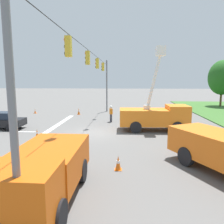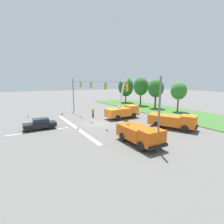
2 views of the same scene
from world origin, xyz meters
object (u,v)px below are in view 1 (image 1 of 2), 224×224
at_px(road_worker, 111,113).
at_px(traffic_cone_lane_edge_a, 193,143).
at_px(traffic_cone_foreground_right, 37,133).
at_px(traffic_cone_mid_left, 35,111).
at_px(sedan_black, 0,120).
at_px(traffic_cone_lane_edge_b, 118,163).
at_px(utility_truck_bucket_lift, 155,115).
at_px(traffic_cone_near_bucket, 12,120).
at_px(traffic_cone_foreground_left, 143,119).
at_px(tree_far_west, 222,78).
at_px(traffic_cone_mid_right, 79,111).
at_px(utility_truck_support_near, 42,171).

bearing_deg(road_worker, traffic_cone_lane_edge_a, 34.42).
xyz_separation_m(traffic_cone_foreground_right, traffic_cone_mid_left, (-12.29, -5.35, -0.04)).
height_order(sedan_black, traffic_cone_lane_edge_b, sedan_black).
bearing_deg(road_worker, utility_truck_bucket_lift, 48.74).
bearing_deg(traffic_cone_near_bucket, traffic_cone_foreground_left, 96.37).
distance_m(tree_far_west, utility_truck_bucket_lift, 23.13).
relative_size(utility_truck_bucket_lift, traffic_cone_mid_right, 8.81).
relative_size(traffic_cone_near_bucket, traffic_cone_lane_edge_b, 1.08).
relative_size(tree_far_west, traffic_cone_lane_edge_a, 10.50).
bearing_deg(traffic_cone_lane_edge_a, traffic_cone_mid_right, -142.12).
distance_m(traffic_cone_foreground_left, traffic_cone_near_bucket, 13.69).
height_order(sedan_black, traffic_cone_foreground_left, sedan_black).
xyz_separation_m(utility_truck_bucket_lift, traffic_cone_foreground_right, (3.16, -9.54, -1.07)).
relative_size(utility_truck_bucket_lift, sedan_black, 1.69).
xyz_separation_m(traffic_cone_foreground_right, traffic_cone_lane_edge_a, (1.98, 11.38, 0.04)).
distance_m(traffic_cone_mid_left, traffic_cone_near_bucket, 7.00).
xyz_separation_m(traffic_cone_foreground_left, traffic_cone_mid_right, (-4.83, -7.97, 0.06)).
distance_m(traffic_cone_foreground_left, traffic_cone_lane_edge_a, 9.20).
xyz_separation_m(traffic_cone_foreground_right, traffic_cone_lane_edge_b, (5.82, 6.56, 0.03)).
height_order(road_worker, traffic_cone_mid_left, road_worker).
xyz_separation_m(utility_truck_bucket_lift, traffic_cone_foreground_left, (-3.67, -0.81, -1.04)).
height_order(road_worker, traffic_cone_mid_right, road_worker).
relative_size(traffic_cone_mid_left, traffic_cone_lane_edge_b, 0.82).
relative_size(tree_far_west, road_worker, 4.39).
distance_m(traffic_cone_foreground_right, traffic_cone_near_bucket, 7.21).
relative_size(tree_far_west, utility_truck_bucket_lift, 1.06).
bearing_deg(sedan_black, traffic_cone_mid_left, -175.30).
bearing_deg(utility_truck_support_near, traffic_cone_mid_left, -156.37).
xyz_separation_m(traffic_cone_mid_left, traffic_cone_lane_edge_a, (14.27, 16.73, 0.08)).
distance_m(traffic_cone_foreground_left, traffic_cone_lane_edge_b, 12.84).
bearing_deg(traffic_cone_foreground_right, road_worker, 142.15).
relative_size(sedan_black, traffic_cone_lane_edge_a, 5.83).
bearing_deg(traffic_cone_foreground_right, traffic_cone_foreground_left, 128.03).
height_order(utility_truck_bucket_lift, utility_truck_support_near, utility_truck_bucket_lift).
relative_size(sedan_black, road_worker, 2.44).
height_order(traffic_cone_mid_left, traffic_cone_mid_right, traffic_cone_mid_right).
distance_m(utility_truck_bucket_lift, traffic_cone_foreground_left, 3.90).
relative_size(traffic_cone_near_bucket, traffic_cone_lane_edge_a, 1.06).
bearing_deg(utility_truck_support_near, traffic_cone_lane_edge_a, 132.29).
bearing_deg(traffic_cone_lane_edge_a, traffic_cone_foreground_left, -163.28).
relative_size(traffic_cone_mid_left, traffic_cone_near_bucket, 0.76).
height_order(sedan_black, road_worker, road_worker).
xyz_separation_m(traffic_cone_foreground_left, traffic_cone_lane_edge_b, (12.65, -2.18, 0.00)).
height_order(tree_far_west, traffic_cone_mid_left, tree_far_west).
bearing_deg(utility_truck_bucket_lift, traffic_cone_lane_edge_a, 19.70).
distance_m(traffic_cone_foreground_right, traffic_cone_lane_edge_a, 11.55).
bearing_deg(traffic_cone_lane_edge_b, tree_far_west, 149.23).
relative_size(traffic_cone_foreground_right, traffic_cone_lane_edge_b, 0.93).
height_order(traffic_cone_foreground_left, traffic_cone_foreground_right, traffic_cone_foreground_left).
bearing_deg(sedan_black, traffic_cone_foreground_left, 106.94).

